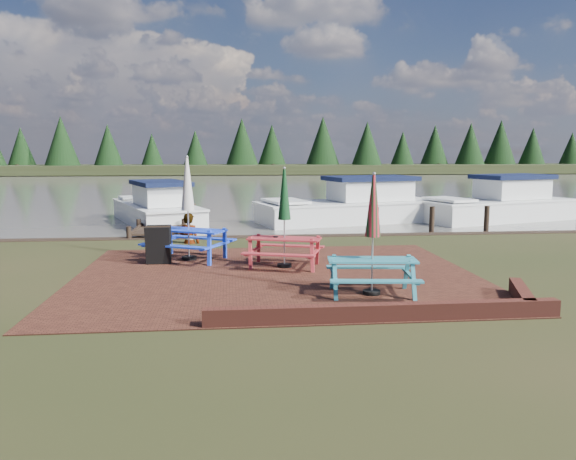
# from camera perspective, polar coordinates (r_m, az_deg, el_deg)

# --- Properties ---
(ground) EXTENTS (120.00, 120.00, 0.00)m
(ground) POSITION_cam_1_polar(r_m,az_deg,el_deg) (11.75, -0.74, -5.77)
(ground) COLOR black
(ground) RESTS_ON ground
(paving) EXTENTS (9.00, 7.50, 0.02)m
(paving) POSITION_cam_1_polar(r_m,az_deg,el_deg) (12.72, -1.15, -4.67)
(paving) COLOR #3B1B12
(paving) RESTS_ON ground
(brick_wall) EXTENTS (6.21, 1.79, 0.30)m
(brick_wall) POSITION_cam_1_polar(r_m,az_deg,el_deg) (9.86, 13.22, -7.76)
(brick_wall) COLOR #4C1E16
(brick_wall) RESTS_ON ground
(water) EXTENTS (120.00, 60.00, 0.02)m
(water) POSITION_cam_1_polar(r_m,az_deg,el_deg) (48.46, -4.71, 4.58)
(water) COLOR #48443D
(water) RESTS_ON ground
(far_treeline) EXTENTS (120.00, 10.00, 8.10)m
(far_treeline) POSITION_cam_1_polar(r_m,az_deg,el_deg) (77.38, -5.22, 8.24)
(far_treeline) COLOR black
(far_treeline) RESTS_ON ground
(picnic_table_teal) EXTENTS (1.88, 1.71, 2.37)m
(picnic_table_teal) POSITION_cam_1_polar(r_m,az_deg,el_deg) (11.01, 8.57, -2.36)
(picnic_table_teal) COLOR teal
(picnic_table_teal) RESTS_ON ground
(picnic_table_red) EXTENTS (2.13, 2.01, 2.41)m
(picnic_table_red) POSITION_cam_1_polar(r_m,az_deg,el_deg) (13.50, -0.37, -0.33)
(picnic_table_red) COLOR #AC2C32
(picnic_table_red) RESTS_ON ground
(picnic_table_blue) EXTENTS (2.49, 2.40, 2.66)m
(picnic_table_blue) POSITION_cam_1_polar(r_m,az_deg,el_deg) (14.66, -10.09, 0.55)
(picnic_table_blue) COLOR blue
(picnic_table_blue) RESTS_ON ground
(chalkboard) EXTENTS (0.61, 0.58, 0.97)m
(chalkboard) POSITION_cam_1_polar(r_m,az_deg,el_deg) (14.29, -13.03, -1.48)
(chalkboard) COLOR black
(chalkboard) RESTS_ON ground
(jetty) EXTENTS (1.76, 9.08, 1.00)m
(jetty) POSITION_cam_1_polar(r_m,az_deg,el_deg) (22.94, -12.07, 1.06)
(jetty) COLOR black
(jetty) RESTS_ON ground
(boat_jetty) EXTENTS (4.65, 7.31, 2.00)m
(boat_jetty) POSITION_cam_1_polar(r_m,az_deg,el_deg) (23.90, -13.15, 1.99)
(boat_jetty) COLOR silver
(boat_jetty) RESTS_ON ground
(boat_near) EXTENTS (8.35, 4.65, 2.14)m
(boat_near) POSITION_cam_1_polar(r_m,az_deg,el_deg) (24.11, 6.74, 2.28)
(boat_near) COLOR silver
(boat_near) RESTS_ON ground
(boat_far) EXTENTS (7.46, 4.55, 2.20)m
(boat_far) POSITION_cam_1_polar(r_m,az_deg,el_deg) (26.18, 20.71, 2.30)
(boat_far) COLOR silver
(boat_far) RESTS_ON ground
(person) EXTENTS (0.80, 0.67, 1.86)m
(person) POSITION_cam_1_polar(r_m,az_deg,el_deg) (17.41, -10.07, 1.69)
(person) COLOR gray
(person) RESTS_ON ground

